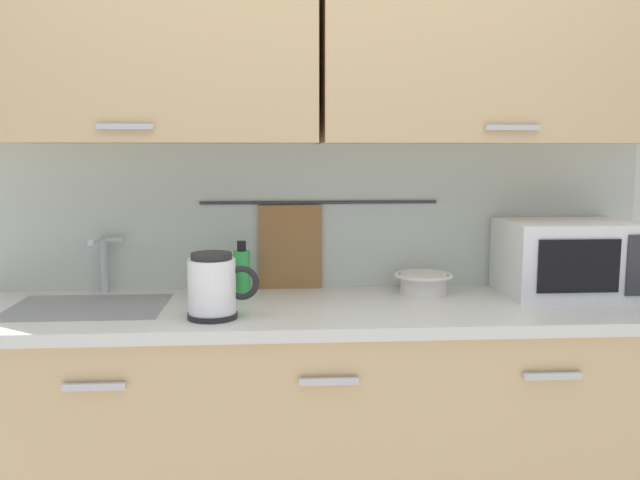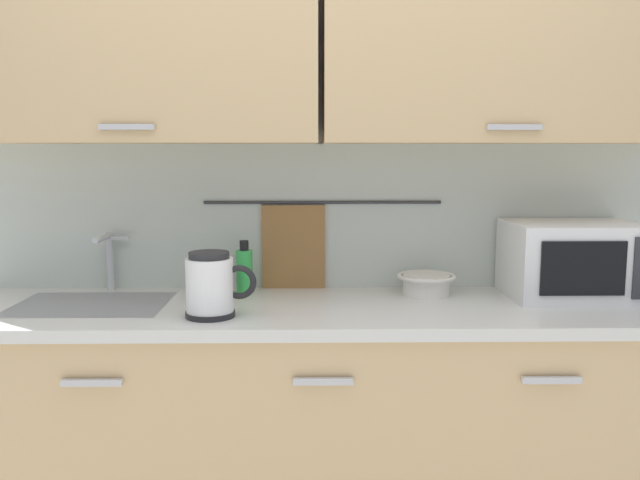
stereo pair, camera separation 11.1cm
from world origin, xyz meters
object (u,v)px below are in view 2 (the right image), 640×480
object	(u,v)px
microwave	(573,260)
dish_soap_bottle	(244,270)
mixing_bowl	(426,283)
mug_near_sink	(212,285)
electric_kettle	(211,285)

from	to	relation	value
microwave	dish_soap_bottle	size ratio (longest dim) A/B	2.35
microwave	mixing_bowl	size ratio (longest dim) A/B	2.15
dish_soap_bottle	mixing_bowl	size ratio (longest dim) A/B	0.92
mug_near_sink	mixing_bowl	xyz separation A→B (m)	(0.78, 0.04, -0.00)
electric_kettle	mug_near_sink	size ratio (longest dim) A/B	1.89
microwave	dish_soap_bottle	distance (m)	1.19
mug_near_sink	microwave	bearing A→B (deg)	-0.08
microwave	electric_kettle	size ratio (longest dim) A/B	2.03
mixing_bowl	dish_soap_bottle	bearing A→B (deg)	175.99
dish_soap_bottle	mixing_bowl	world-z (taller)	dish_soap_bottle
microwave	mixing_bowl	bearing A→B (deg)	175.49
electric_kettle	dish_soap_bottle	distance (m)	0.36
dish_soap_bottle	mug_near_sink	xyz separation A→B (m)	(-0.11, -0.09, -0.04)
mug_near_sink	mixing_bowl	world-z (taller)	mug_near_sink
dish_soap_bottle	mug_near_sink	world-z (taller)	dish_soap_bottle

